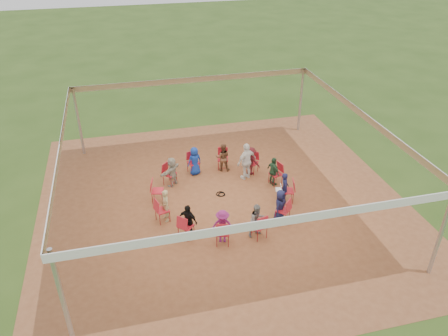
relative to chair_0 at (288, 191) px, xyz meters
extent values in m
plane|color=#2D4816|center=(-2.28, 0.57, -0.45)|extent=(80.00, 80.00, 0.00)
plane|color=brown|center=(-2.28, 0.57, -0.44)|extent=(13.00, 13.00, 0.00)
cylinder|color=#B2B2B7|center=(-7.28, -4.43, 1.05)|extent=(0.12, 0.12, 3.00)
cylinder|color=#B2B2B7|center=(-7.28, 5.57, 1.05)|extent=(0.12, 0.12, 3.00)
cylinder|color=#B2B2B7|center=(2.72, -4.43, 1.05)|extent=(0.12, 0.12, 3.00)
cylinder|color=#B2B2B7|center=(2.72, 5.57, 1.05)|extent=(0.12, 0.12, 3.00)
plane|color=white|center=(-2.28, 0.57, 2.55)|extent=(10.30, 10.30, 0.00)
cube|color=white|center=(-2.28, -4.58, 2.43)|extent=(10.30, 0.03, 0.24)
cube|color=white|center=(-2.28, 5.72, 2.43)|extent=(10.30, 0.03, 0.24)
cube|color=white|center=(-7.43, 0.57, 2.43)|extent=(0.03, 10.30, 0.24)
cube|color=white|center=(2.87, 0.57, 2.43)|extent=(0.03, 10.30, 0.24)
imported|color=#171B43|center=(-0.12, 0.03, 0.14)|extent=(0.38, 0.48, 1.18)
imported|color=#284E33|center=(-0.14, 1.18, 0.14)|extent=(0.53, 0.76, 1.18)
imported|color=#461116|center=(-0.73, 2.17, 0.14)|extent=(0.81, 0.80, 1.18)
imported|color=brown|center=(-1.74, 2.73, 0.14)|extent=(0.63, 0.46, 1.18)
imported|color=#123398|center=(-2.90, 2.71, 0.14)|extent=(0.64, 0.47, 1.18)
imported|color=#A6A292|center=(-3.89, 2.11, 0.14)|extent=(1.05, 1.07, 1.18)
imported|color=tan|center=(-4.42, -0.05, 0.14)|extent=(0.39, 0.49, 1.18)
imported|color=black|center=(-3.83, -1.04, 0.14)|extent=(0.74, 0.73, 1.18)
imported|color=#7D1C62|center=(-2.82, -1.60, 0.14)|extent=(0.83, 0.55, 1.18)
imported|color=slate|center=(-1.66, -1.58, 0.14)|extent=(0.64, 0.47, 1.18)
imported|color=#171B43|center=(-0.67, -0.98, 0.14)|extent=(0.63, 0.64, 1.18)
imported|color=white|center=(-0.99, 1.89, 0.32)|extent=(1.00, 0.79, 1.53)
torus|color=black|center=(-2.26, 1.01, -0.43)|extent=(0.42, 0.42, 0.03)
torus|color=black|center=(-2.22, 0.97, -0.43)|extent=(0.33, 0.33, 0.03)
cube|color=#B7B7BC|center=(-0.33, 0.08, 0.06)|extent=(0.27, 0.34, 0.01)
cube|color=#B7B7BC|center=(-0.23, 0.06, 0.16)|extent=(0.13, 0.31, 0.19)
cube|color=#CCE0FF|center=(-0.24, 0.06, 0.16)|extent=(0.11, 0.27, 0.16)
camera|label=1|loc=(-5.41, -12.17, 8.70)|focal=35.00mm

